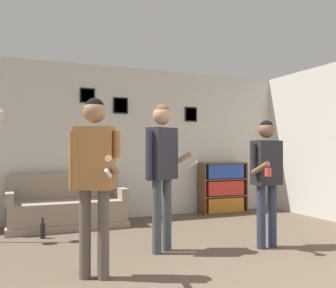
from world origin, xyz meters
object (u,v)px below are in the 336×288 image
Objects in this scene: person_player_foreground_left at (94,167)px; bottle_on_floor at (43,230)px; couch at (67,209)px; person_watcher_holding_cup at (267,170)px; bookshelf at (223,188)px; person_player_foreground_center at (162,160)px.

person_player_foreground_left reaches higher than bottle_on_floor.
couch is 3.17m from person_watcher_holding_cup.
couch is at bearing -176.11° from bookshelf.
person_player_foreground_left is at bearing -92.03° from couch.
person_watcher_holding_cup is 3.11m from bottle_on_floor.
person_watcher_holding_cup reaches higher than couch.
person_player_foreground_left reaches higher than person_watcher_holding_cup.
person_player_foreground_left is 2.23m from person_watcher_holding_cup.
person_watcher_holding_cup is (1.27, -0.32, -0.13)m from person_player_foreground_center.
bottle_on_floor is at bearing 134.57° from person_player_foreground_center.
person_player_foreground_center reaches higher than couch.
bookshelf is 0.57× the size of person_player_foreground_left.
couch reaches higher than bottle_on_floor.
couch is 0.80m from bottle_on_floor.
bottle_on_floor is at bearing -122.01° from couch.
person_player_foreground_center is (0.93, 0.61, 0.04)m from person_player_foreground_left.
person_player_foreground_center is 1.11× the size of person_watcher_holding_cup.
bookshelf is at bearing 41.92° from person_player_foreground_left.
person_watcher_holding_cup is 5.60× the size of bottle_on_floor.
person_player_foreground_center is 1.32m from person_watcher_holding_cup.
couch is at bearing 87.97° from person_player_foreground_left.
couch is 2.66m from person_player_foreground_left.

